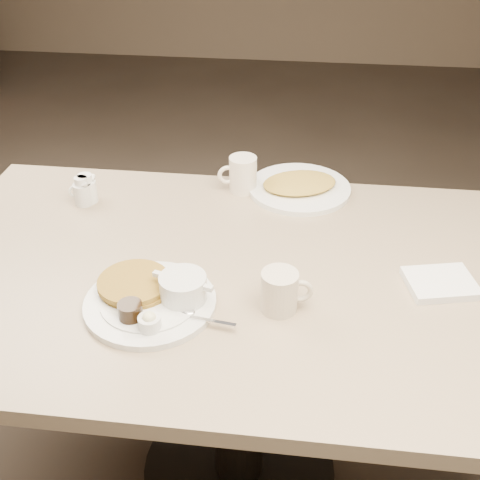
# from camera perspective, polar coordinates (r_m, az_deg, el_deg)

# --- Properties ---
(diner_table) EXTENTS (1.50, 0.90, 0.75)m
(diner_table) POSITION_cam_1_polar(r_m,az_deg,el_deg) (1.47, -0.09, -8.20)
(diner_table) COLOR tan
(diner_table) RESTS_ON ground
(main_plate) EXTENTS (0.36, 0.35, 0.07)m
(main_plate) POSITION_cam_1_polar(r_m,az_deg,el_deg) (1.27, -8.20, -5.27)
(main_plate) COLOR silver
(main_plate) RESTS_ON diner_table
(coffee_mug_near) EXTENTS (0.11, 0.09, 0.09)m
(coffee_mug_near) POSITION_cam_1_polar(r_m,az_deg,el_deg) (1.24, 3.89, -4.84)
(coffee_mug_near) COLOR beige
(coffee_mug_near) RESTS_ON diner_table
(napkin) EXTENTS (0.17, 0.15, 0.02)m
(napkin) POSITION_cam_1_polar(r_m,az_deg,el_deg) (1.39, 18.56, -3.92)
(napkin) COLOR white
(napkin) RESTS_ON diner_table
(coffee_mug_far) EXTENTS (0.12, 0.09, 0.10)m
(coffee_mug_far) POSITION_cam_1_polar(r_m,az_deg,el_deg) (1.66, 0.19, 6.29)
(coffee_mug_far) COLOR white
(coffee_mug_far) RESTS_ON diner_table
(creamer_left) EXTENTS (0.08, 0.06, 0.08)m
(creamer_left) POSITION_cam_1_polar(r_m,az_deg,el_deg) (1.66, -14.45, 4.70)
(creamer_left) COLOR white
(creamer_left) RESTS_ON diner_table
(creamer_right) EXTENTS (0.06, 0.07, 0.08)m
(creamer_right) POSITION_cam_1_polar(r_m,az_deg,el_deg) (1.65, -14.78, 4.46)
(creamer_right) COLOR silver
(creamer_right) RESTS_ON diner_table
(hash_plate) EXTENTS (0.37, 0.37, 0.04)m
(hash_plate) POSITION_cam_1_polar(r_m,az_deg,el_deg) (1.68, 5.68, 5.10)
(hash_plate) COLOR white
(hash_plate) RESTS_ON diner_table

